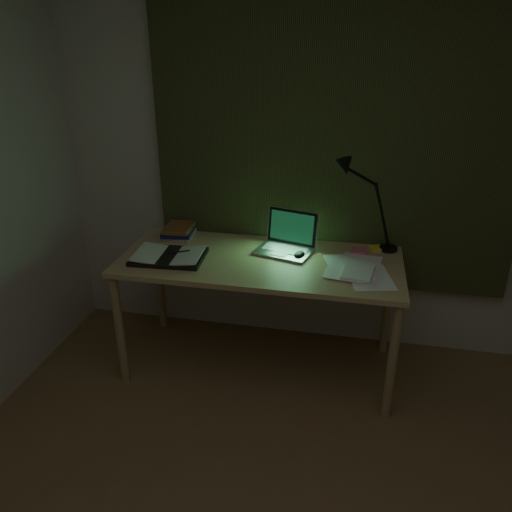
{
  "coord_description": "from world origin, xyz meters",
  "views": [
    {
      "loc": [
        0.14,
        -1.03,
        1.96
      ],
      "look_at": [
        -0.37,
        1.44,
        0.82
      ],
      "focal_mm": 35.0,
      "sensor_mm": 36.0,
      "label": 1
    }
  ],
  "objects_px": {
    "loose_papers": "(348,270)",
    "desk_lamp": "(394,204)",
    "desk": "(260,314)",
    "open_textbook": "(169,256)",
    "book_stack": "(178,231)",
    "laptop": "(284,235)"
  },
  "relations": [
    {
      "from": "open_textbook",
      "to": "book_stack",
      "type": "bearing_deg",
      "value": 96.55
    },
    {
      "from": "loose_papers",
      "to": "open_textbook",
      "type": "bearing_deg",
      "value": -177.97
    },
    {
      "from": "desk",
      "to": "book_stack",
      "type": "relative_size",
      "value": 7.5
    },
    {
      "from": "open_textbook",
      "to": "desk",
      "type": "bearing_deg",
      "value": 7.17
    },
    {
      "from": "desk",
      "to": "desk_lamp",
      "type": "height_order",
      "value": "desk_lamp"
    },
    {
      "from": "desk",
      "to": "open_textbook",
      "type": "distance_m",
      "value": 0.66
    },
    {
      "from": "desk",
      "to": "desk_lamp",
      "type": "distance_m",
      "value": 1.03
    },
    {
      "from": "book_stack",
      "to": "loose_papers",
      "type": "xyz_separation_m",
      "value": [
        1.09,
        -0.29,
        -0.03
      ]
    },
    {
      "from": "desk",
      "to": "book_stack",
      "type": "distance_m",
      "value": 0.75
    },
    {
      "from": "book_stack",
      "to": "desk_lamp",
      "type": "bearing_deg",
      "value": 2.5
    },
    {
      "from": "open_textbook",
      "to": "loose_papers",
      "type": "relative_size",
      "value": 1.07
    },
    {
      "from": "desk",
      "to": "laptop",
      "type": "relative_size",
      "value": 4.49
    },
    {
      "from": "open_textbook",
      "to": "desk_lamp",
      "type": "distance_m",
      "value": 1.35
    },
    {
      "from": "book_stack",
      "to": "loose_papers",
      "type": "height_order",
      "value": "book_stack"
    },
    {
      "from": "loose_papers",
      "to": "desk_lamp",
      "type": "relative_size",
      "value": 0.65
    },
    {
      "from": "laptop",
      "to": "open_textbook",
      "type": "distance_m",
      "value": 0.69
    },
    {
      "from": "book_stack",
      "to": "desk",
      "type": "bearing_deg",
      "value": -21.49
    },
    {
      "from": "open_textbook",
      "to": "loose_papers",
      "type": "height_order",
      "value": "open_textbook"
    },
    {
      "from": "book_stack",
      "to": "laptop",
      "type": "bearing_deg",
      "value": -8.83
    },
    {
      "from": "laptop",
      "to": "open_textbook",
      "type": "height_order",
      "value": "laptop"
    },
    {
      "from": "laptop",
      "to": "book_stack",
      "type": "distance_m",
      "value": 0.71
    },
    {
      "from": "loose_papers",
      "to": "desk_lamp",
      "type": "bearing_deg",
      "value": 56.78
    }
  ]
}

